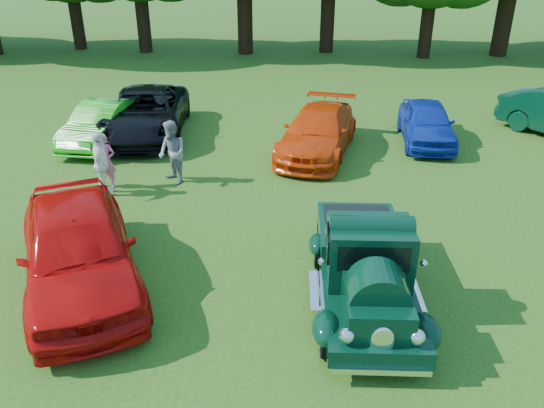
{
  "coord_description": "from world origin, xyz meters",
  "views": [
    {
      "loc": [
        0.5,
        -8.0,
        5.89
      ],
      "look_at": [
        0.14,
        1.72,
        1.1
      ],
      "focal_mm": 35.0,
      "sensor_mm": 36.0,
      "label": 1
    }
  ],
  "objects_px": {
    "back_car_black": "(146,113)",
    "back_car_orange": "(318,132)",
    "back_car_blue": "(426,123)",
    "hero_pickup": "(366,267)",
    "spectator_grey": "(172,153)",
    "red_convertible": "(78,247)",
    "spectator_white": "(101,164)",
    "spectator_pink": "(105,161)",
    "back_car_lime": "(101,124)"
  },
  "relations": [
    {
      "from": "spectator_white",
      "to": "spectator_grey",
      "type": "bearing_deg",
      "value": -74.26
    },
    {
      "from": "back_car_orange",
      "to": "back_car_lime",
      "type": "bearing_deg",
      "value": -171.71
    },
    {
      "from": "red_convertible",
      "to": "back_car_blue",
      "type": "relative_size",
      "value": 1.26
    },
    {
      "from": "back_car_black",
      "to": "back_car_orange",
      "type": "bearing_deg",
      "value": -20.53
    },
    {
      "from": "back_car_black",
      "to": "spectator_grey",
      "type": "height_order",
      "value": "spectator_grey"
    },
    {
      "from": "spectator_pink",
      "to": "spectator_white",
      "type": "height_order",
      "value": "spectator_white"
    },
    {
      "from": "red_convertible",
      "to": "back_car_lime",
      "type": "distance_m",
      "value": 8.34
    },
    {
      "from": "back_car_black",
      "to": "red_convertible",
      "type": "bearing_deg",
      "value": -88.77
    },
    {
      "from": "back_car_orange",
      "to": "spectator_grey",
      "type": "xyz_separation_m",
      "value": [
        -4.01,
        -2.42,
        0.17
      ]
    },
    {
      "from": "hero_pickup",
      "to": "back_car_blue",
      "type": "xyz_separation_m",
      "value": [
        3.04,
        8.78,
        -0.06
      ]
    },
    {
      "from": "back_car_black",
      "to": "back_car_orange",
      "type": "relative_size",
      "value": 1.15
    },
    {
      "from": "red_convertible",
      "to": "back_car_black",
      "type": "relative_size",
      "value": 0.9
    },
    {
      "from": "back_car_lime",
      "to": "spectator_pink",
      "type": "xyz_separation_m",
      "value": [
        1.29,
        -3.51,
        0.1
      ]
    },
    {
      "from": "back_car_black",
      "to": "back_car_orange",
      "type": "height_order",
      "value": "back_car_black"
    },
    {
      "from": "hero_pickup",
      "to": "back_car_black",
      "type": "bearing_deg",
      "value": 124.22
    },
    {
      "from": "hero_pickup",
      "to": "back_car_orange",
      "type": "xyz_separation_m",
      "value": [
        -0.53,
        7.64,
        -0.04
      ]
    },
    {
      "from": "back_car_lime",
      "to": "spectator_grey",
      "type": "bearing_deg",
      "value": -40.07
    },
    {
      "from": "back_car_lime",
      "to": "back_car_orange",
      "type": "xyz_separation_m",
      "value": [
        7.0,
        -0.68,
        0.04
      ]
    },
    {
      "from": "hero_pickup",
      "to": "spectator_white",
      "type": "height_order",
      "value": "spectator_white"
    },
    {
      "from": "spectator_grey",
      "to": "back_car_black",
      "type": "bearing_deg",
      "value": 162.93
    },
    {
      "from": "back_car_black",
      "to": "spectator_white",
      "type": "relative_size",
      "value": 3.25
    },
    {
      "from": "back_car_black",
      "to": "spectator_white",
      "type": "bearing_deg",
      "value": -94.14
    },
    {
      "from": "back_car_black",
      "to": "back_car_blue",
      "type": "bearing_deg",
      "value": -7.89
    },
    {
      "from": "back_car_black",
      "to": "spectator_pink",
      "type": "xyz_separation_m",
      "value": [
        0.04,
        -4.41,
        -0.02
      ]
    },
    {
      "from": "back_car_blue",
      "to": "spectator_grey",
      "type": "height_order",
      "value": "spectator_grey"
    },
    {
      "from": "back_car_blue",
      "to": "back_car_orange",
      "type": "bearing_deg",
      "value": -158.17
    },
    {
      "from": "back_car_orange",
      "to": "spectator_pink",
      "type": "distance_m",
      "value": 6.37
    },
    {
      "from": "hero_pickup",
      "to": "back_car_orange",
      "type": "bearing_deg",
      "value": 93.97
    },
    {
      "from": "red_convertible",
      "to": "back_car_blue",
      "type": "height_order",
      "value": "red_convertible"
    },
    {
      "from": "hero_pickup",
      "to": "spectator_pink",
      "type": "xyz_separation_m",
      "value": [
        -6.24,
        4.82,
        0.01
      ]
    },
    {
      "from": "back_car_lime",
      "to": "spectator_pink",
      "type": "distance_m",
      "value": 3.74
    },
    {
      "from": "red_convertible",
      "to": "back_car_black",
      "type": "height_order",
      "value": "red_convertible"
    },
    {
      "from": "hero_pickup",
      "to": "back_car_black",
      "type": "relative_size",
      "value": 0.79
    },
    {
      "from": "back_car_blue",
      "to": "red_convertible",
      "type": "bearing_deg",
      "value": -130.24
    },
    {
      "from": "spectator_white",
      "to": "back_car_lime",
      "type": "bearing_deg",
      "value": 7.93
    },
    {
      "from": "back_car_black",
      "to": "spectator_pink",
      "type": "distance_m",
      "value": 4.41
    },
    {
      "from": "red_convertible",
      "to": "spectator_grey",
      "type": "distance_m",
      "value": 4.98
    },
    {
      "from": "back_car_blue",
      "to": "spectator_white",
      "type": "distance_m",
      "value": 10.22
    },
    {
      "from": "back_car_orange",
      "to": "back_car_blue",
      "type": "distance_m",
      "value": 3.75
    },
    {
      "from": "back_car_lime",
      "to": "spectator_pink",
      "type": "bearing_deg",
      "value": -63.77
    },
    {
      "from": "hero_pickup",
      "to": "spectator_white",
      "type": "bearing_deg",
      "value": 144.66
    },
    {
      "from": "back_car_orange",
      "to": "red_convertible",
      "type": "bearing_deg",
      "value": -109.02
    },
    {
      "from": "back_car_lime",
      "to": "back_car_orange",
      "type": "distance_m",
      "value": 7.04
    },
    {
      "from": "red_convertible",
      "to": "back_car_blue",
      "type": "xyz_separation_m",
      "value": [
        8.32,
        8.48,
        -0.17
      ]
    },
    {
      "from": "spectator_white",
      "to": "back_car_blue",
      "type": "bearing_deg",
      "value": -75.47
    },
    {
      "from": "red_convertible",
      "to": "back_car_lime",
      "type": "xyz_separation_m",
      "value": [
        -2.25,
        8.03,
        -0.19
      ]
    },
    {
      "from": "red_convertible",
      "to": "spectator_white",
      "type": "bearing_deg",
      "value": 78.17
    },
    {
      "from": "red_convertible",
      "to": "back_car_black",
      "type": "xyz_separation_m",
      "value": [
        -0.99,
        8.93,
        -0.08
      ]
    },
    {
      "from": "hero_pickup",
      "to": "spectator_grey",
      "type": "relative_size",
      "value": 2.5
    },
    {
      "from": "red_convertible",
      "to": "spectator_grey",
      "type": "relative_size",
      "value": 2.86
    }
  ]
}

